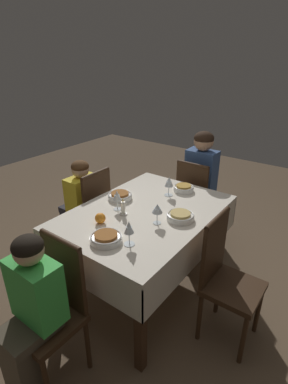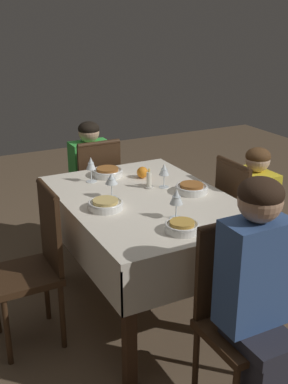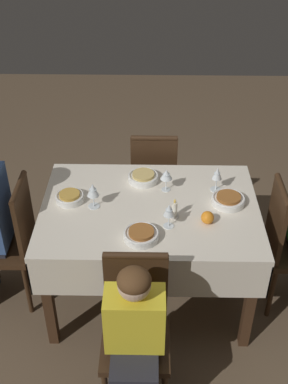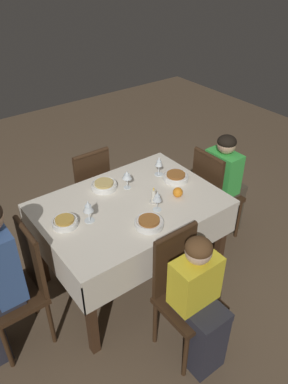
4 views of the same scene
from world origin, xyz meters
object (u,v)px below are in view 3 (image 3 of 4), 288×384
(chair_north, at_px, (154,179))
(bowl_south, at_px, (141,235))
(dining_table, at_px, (150,219))
(person_child_yellow, at_px, (135,346))
(wine_glass_south, at_px, (169,211))
(chair_south, at_px, (136,325))
(orange_fruit, at_px, (207,218))
(candle_centerpiece, at_px, (174,211))
(chair_east, at_px, (288,243))
(bowl_north, at_px, (143,177))
(wine_glass_west, at_px, (93,191))
(bowl_east, at_px, (228,200))
(wine_glass_north, at_px, (166,175))
(wine_glass_east, at_px, (217,174))
(bowl_west, at_px, (70,197))
(chair_west, at_px, (13,239))

(chair_north, bearing_deg, bowl_south, 85.91)
(dining_table, height_order, person_child_yellow, person_child_yellow)
(dining_table, xyz_separation_m, wine_glass_south, (0.11, -0.19, 0.21))
(chair_south, distance_m, wine_glass_south, 0.66)
(bowl_south, height_order, orange_fruit, orange_fruit)
(person_child_yellow, xyz_separation_m, candle_centerpiece, (0.21, 0.75, 0.27))
(chair_east, height_order, bowl_north, chair_east)
(chair_east, xyz_separation_m, bowl_south, (-0.93, -0.28, 0.29))
(chair_south, distance_m, bowl_north, 1.02)
(wine_glass_west, distance_m, bowl_east, 0.84)
(bowl_east, relative_size, wine_glass_north, 1.35)
(bowl_north, bearing_deg, person_child_yellow, -91.14)
(bowl_south, relative_size, orange_fruit, 2.62)
(person_child_yellow, height_order, wine_glass_south, person_child_yellow)
(orange_fruit, bearing_deg, chair_north, 110.47)
(dining_table, bearing_deg, wine_glass_south, -59.42)
(chair_south, bearing_deg, wine_glass_west, 111.91)
(candle_centerpiece, height_order, orange_fruit, candle_centerpiece)
(wine_glass_east, bearing_deg, bowl_west, -171.85)
(chair_west, height_order, wine_glass_west, wine_glass_west)
(wine_glass_east, bearing_deg, chair_south, -119.26)
(chair_north, xyz_separation_m, wine_glass_east, (0.40, -0.51, 0.38))
(dining_table, distance_m, bowl_east, 0.50)
(chair_west, bearing_deg, chair_south, 50.62)
(bowl_south, bearing_deg, wine_glass_north, 72.70)
(chair_east, height_order, candle_centerpiece, chair_east)
(chair_west, height_order, bowl_south, chair_west)
(chair_north, height_order, wine_glass_south, chair_north)
(chair_north, bearing_deg, dining_table, 87.94)
(chair_east, relative_size, wine_glass_west, 5.56)
(wine_glass_south, distance_m, candle_centerpiece, 0.12)
(bowl_south, height_order, wine_glass_north, wine_glass_north)
(person_child_yellow, relative_size, bowl_south, 5.01)
(wine_glass_west, xyz_separation_m, wine_glass_east, (0.77, 0.19, -0.00))
(chair_east, height_order, bowl_west, chair_east)
(chair_south, xyz_separation_m, wine_glass_south, (0.18, 0.50, 0.38))
(bowl_east, bearing_deg, wine_glass_west, -176.65)
(dining_table, bearing_deg, wine_glass_east, 23.60)
(person_child_yellow, xyz_separation_m, wine_glass_north, (0.17, 1.03, 0.34))
(wine_glass_east, xyz_separation_m, orange_fruit, (-0.08, -0.33, -0.08))
(chair_north, distance_m, wine_glass_north, 0.64)
(chair_north, relative_size, orange_fruit, 12.30)
(chair_south, relative_size, wine_glass_east, 5.57)
(dining_table, xyz_separation_m, chair_north, (0.02, 0.69, -0.16))
(chair_west, distance_m, person_child_yellow, 1.17)
(person_child_yellow, distance_m, wine_glass_north, 1.10)
(wine_glass_west, relative_size, wine_glass_east, 1.00)
(dining_table, height_order, wine_glass_east, wine_glass_east)
(wine_glass_south, xyz_separation_m, candle_centerpiece, (0.04, 0.09, -0.07))
(orange_fruit, bearing_deg, bowl_east, 52.65)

